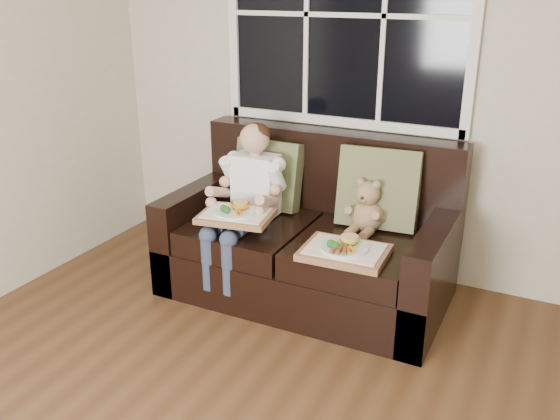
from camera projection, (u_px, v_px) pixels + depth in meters
The scene contains 9 objects.
room_walls at pixel (190, 100), 1.31m from camera, with size 4.52×5.02×2.71m.
window_back at pixel (345, 15), 3.60m from camera, with size 1.62×0.04×1.37m.
loveseat at pixel (310, 244), 3.69m from camera, with size 1.70×0.92×0.96m.
pillow_left at pixel (268, 174), 3.84m from camera, with size 0.44×0.21×0.45m.
pillow_right at pixel (379, 188), 3.53m from camera, with size 0.50×0.26×0.49m.
child at pixel (248, 189), 3.62m from camera, with size 0.40×0.60×0.91m.
teddy_bear at pixel (367, 210), 3.49m from camera, with size 0.20×0.25×0.33m.
tray_left at pixel (236, 214), 3.45m from camera, with size 0.46×0.38×0.09m.
tray_right at pixel (345, 251), 3.20m from camera, with size 0.47×0.37×0.10m.
Camera 1 is at (0.76, -1.08, 1.84)m, focal length 38.00 mm.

